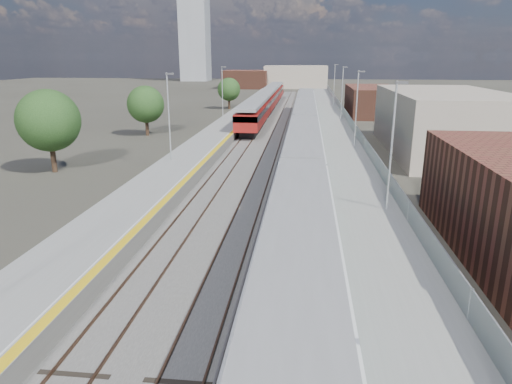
# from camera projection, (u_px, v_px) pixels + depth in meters

# --- Properties ---
(ground) EXTENTS (320.00, 320.00, 0.00)m
(ground) POSITION_uv_depth(u_px,v_px,m) (292.00, 141.00, 55.06)
(ground) COLOR #47443A
(ground) RESTS_ON ground
(ballast_bed) EXTENTS (10.50, 155.00, 0.06)m
(ballast_bed) POSITION_uv_depth(u_px,v_px,m) (275.00, 137.00, 57.67)
(ballast_bed) COLOR #565451
(ballast_bed) RESTS_ON ground
(tracks) EXTENTS (8.96, 160.00, 0.17)m
(tracks) POSITION_uv_depth(u_px,v_px,m) (280.00, 134.00, 59.18)
(tracks) COLOR #4C3323
(tracks) RESTS_ON ground
(platform_right) EXTENTS (4.70, 155.00, 8.52)m
(platform_right) POSITION_uv_depth(u_px,v_px,m) (335.00, 134.00, 56.74)
(platform_right) COLOR slate
(platform_right) RESTS_ON ground
(platform_left) EXTENTS (4.30, 155.00, 8.52)m
(platform_left) POSITION_uv_depth(u_px,v_px,m) (222.00, 132.00, 58.23)
(platform_left) COLOR slate
(platform_left) RESTS_ON ground
(buildings) EXTENTS (72.00, 185.50, 40.00)m
(buildings) POSITION_uv_depth(u_px,v_px,m) (242.00, 54.00, 138.32)
(buildings) COLOR brown
(buildings) RESTS_ON ground
(green_train) EXTENTS (3.02, 84.05, 3.33)m
(green_train) POSITION_uv_depth(u_px,v_px,m) (304.00, 131.00, 47.44)
(green_train) COLOR black
(green_train) RESTS_ON ground
(red_train) EXTENTS (2.99, 60.66, 3.78)m
(red_train) POSITION_uv_depth(u_px,v_px,m) (267.00, 100.00, 82.70)
(red_train) COLOR black
(red_train) RESTS_ON ground
(tree_a) EXTENTS (5.32, 5.32, 7.21)m
(tree_a) POSITION_uv_depth(u_px,v_px,m) (49.00, 121.00, 39.09)
(tree_a) COLOR #382619
(tree_a) RESTS_ON ground
(tree_b) EXTENTS (4.67, 4.67, 6.32)m
(tree_b) POSITION_uv_depth(u_px,v_px,m) (146.00, 104.00, 57.92)
(tree_b) COLOR #382619
(tree_b) RESTS_ON ground
(tree_c) EXTENTS (4.39, 4.39, 5.95)m
(tree_c) POSITION_uv_depth(u_px,v_px,m) (229.00, 89.00, 87.81)
(tree_c) COLOR #382619
(tree_c) RESTS_ON ground
(tree_d) EXTENTS (3.90, 3.90, 5.28)m
(tree_d) POSITION_uv_depth(u_px,v_px,m) (430.00, 98.00, 73.69)
(tree_d) COLOR #382619
(tree_d) RESTS_ON ground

